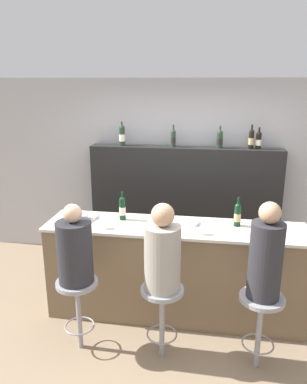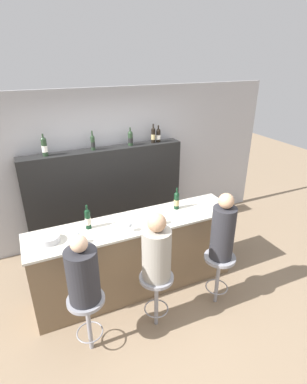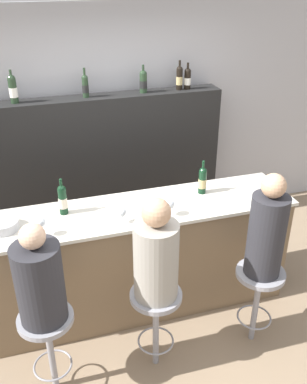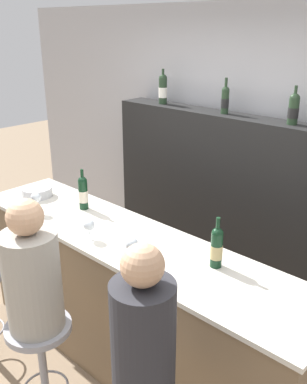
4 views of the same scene
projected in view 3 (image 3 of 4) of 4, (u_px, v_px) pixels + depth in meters
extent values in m
plane|color=#8C755B|center=(147.00, 325.00, 3.91)|extent=(16.00, 16.00, 0.00)
cube|color=#B2B2B7|center=(100.00, 125.00, 4.86)|extent=(6.40, 0.05, 2.60)
cube|color=brown|center=(137.00, 260.00, 3.92)|extent=(2.75, 0.60, 1.04)
cube|color=beige|center=(136.00, 210.00, 3.66)|extent=(2.79, 0.64, 0.03)
cube|color=black|center=(106.00, 169.00, 4.88)|extent=(2.62, 0.28, 1.70)
cylinder|color=black|center=(63.00, 201.00, 3.54)|extent=(0.07, 0.07, 0.23)
cylinder|color=beige|center=(63.00, 203.00, 3.54)|extent=(0.07, 0.07, 0.09)
sphere|color=black|center=(62.00, 189.00, 3.48)|extent=(0.07, 0.07, 0.07)
cylinder|color=black|center=(61.00, 183.00, 3.46)|extent=(0.02, 0.02, 0.08)
cylinder|color=black|center=(202.00, 182.00, 3.86)|extent=(0.07, 0.07, 0.22)
cylinder|color=tan|center=(202.00, 183.00, 3.86)|extent=(0.07, 0.07, 0.09)
sphere|color=black|center=(203.00, 171.00, 3.81)|extent=(0.07, 0.07, 0.07)
cylinder|color=black|center=(203.00, 165.00, 3.78)|extent=(0.02, 0.02, 0.09)
cylinder|color=#233823|center=(13.00, 91.00, 4.20)|extent=(0.08, 0.08, 0.24)
cylinder|color=white|center=(13.00, 92.00, 4.20)|extent=(0.08, 0.08, 0.10)
sphere|color=#233823|center=(11.00, 79.00, 4.14)|extent=(0.08, 0.08, 0.08)
cylinder|color=#233823|center=(10.00, 73.00, 4.12)|extent=(0.02, 0.02, 0.07)
cylinder|color=#233823|center=(85.00, 88.00, 4.39)|extent=(0.06, 0.06, 0.20)
cylinder|color=black|center=(85.00, 89.00, 4.39)|extent=(0.07, 0.07, 0.08)
sphere|color=#233823|center=(85.00, 78.00, 4.34)|extent=(0.06, 0.06, 0.06)
cylinder|color=#233823|center=(84.00, 72.00, 4.32)|extent=(0.02, 0.02, 0.09)
cylinder|color=#233823|center=(143.00, 83.00, 4.55)|extent=(0.08, 0.08, 0.20)
cylinder|color=black|center=(143.00, 84.00, 4.55)|extent=(0.08, 0.08, 0.08)
sphere|color=#233823|center=(143.00, 74.00, 4.50)|extent=(0.08, 0.08, 0.08)
cylinder|color=#233823|center=(143.00, 69.00, 4.48)|extent=(0.02, 0.02, 0.08)
cylinder|color=black|center=(179.00, 80.00, 4.65)|extent=(0.07, 0.07, 0.22)
cylinder|color=tan|center=(179.00, 81.00, 4.65)|extent=(0.07, 0.07, 0.09)
sphere|color=black|center=(180.00, 69.00, 4.60)|extent=(0.07, 0.07, 0.07)
cylinder|color=black|center=(180.00, 64.00, 4.57)|extent=(0.02, 0.02, 0.08)
cylinder|color=black|center=(187.00, 80.00, 4.68)|extent=(0.07, 0.07, 0.19)
cylinder|color=white|center=(187.00, 81.00, 4.68)|extent=(0.07, 0.07, 0.08)
sphere|color=black|center=(188.00, 71.00, 4.64)|extent=(0.07, 0.07, 0.07)
cylinder|color=black|center=(188.00, 66.00, 4.61)|extent=(0.02, 0.02, 0.08)
cylinder|color=silver|center=(43.00, 236.00, 3.29)|extent=(0.06, 0.06, 0.00)
cylinder|color=silver|center=(42.00, 231.00, 3.27)|extent=(0.01, 0.01, 0.09)
sphere|color=silver|center=(41.00, 222.00, 3.23)|extent=(0.08, 0.08, 0.08)
cylinder|color=silver|center=(122.00, 223.00, 3.45)|extent=(0.06, 0.06, 0.00)
cylinder|color=silver|center=(122.00, 219.00, 3.44)|extent=(0.01, 0.01, 0.06)
sphere|color=silver|center=(122.00, 212.00, 3.41)|extent=(0.08, 0.08, 0.08)
cylinder|color=silver|center=(169.00, 215.00, 3.56)|extent=(0.07, 0.07, 0.00)
cylinder|color=silver|center=(170.00, 212.00, 3.54)|extent=(0.01, 0.01, 0.07)
sphere|color=silver|center=(170.00, 204.00, 3.51)|extent=(0.08, 0.08, 0.08)
cylinder|color=#B7B7BC|center=(3.00, 225.00, 3.36)|extent=(0.25, 0.25, 0.08)
cylinder|color=gray|center=(51.00, 355.00, 3.18)|extent=(0.05, 0.05, 0.70)
torus|color=gray|center=(53.00, 365.00, 3.23)|extent=(0.29, 0.29, 0.02)
cylinder|color=gray|center=(45.00, 319.00, 3.01)|extent=(0.40, 0.40, 0.04)
cylinder|color=#28282D|center=(40.00, 284.00, 2.86)|extent=(0.33, 0.33, 0.59)
sphere|color=#D8AD8C|center=(32.00, 236.00, 2.68)|extent=(0.17, 0.17, 0.17)
cylinder|color=gray|center=(156.00, 331.00, 3.39)|extent=(0.05, 0.05, 0.70)
torus|color=gray|center=(156.00, 340.00, 3.44)|extent=(0.29, 0.29, 0.02)
cylinder|color=gray|center=(156.00, 296.00, 3.22)|extent=(0.40, 0.40, 0.04)
cylinder|color=gray|center=(156.00, 261.00, 3.06)|extent=(0.33, 0.33, 0.61)
sphere|color=tan|center=(156.00, 212.00, 2.87)|extent=(0.21, 0.21, 0.21)
cylinder|color=gray|center=(255.00, 308.00, 3.62)|extent=(0.05, 0.05, 0.70)
torus|color=gray|center=(254.00, 317.00, 3.67)|extent=(0.29, 0.29, 0.02)
cylinder|color=gray|center=(261.00, 273.00, 3.44)|extent=(0.40, 0.40, 0.04)
cylinder|color=#28282D|center=(266.00, 236.00, 3.27)|extent=(0.29, 0.29, 0.69)
sphere|color=tan|center=(274.00, 186.00, 3.07)|extent=(0.18, 0.18, 0.18)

